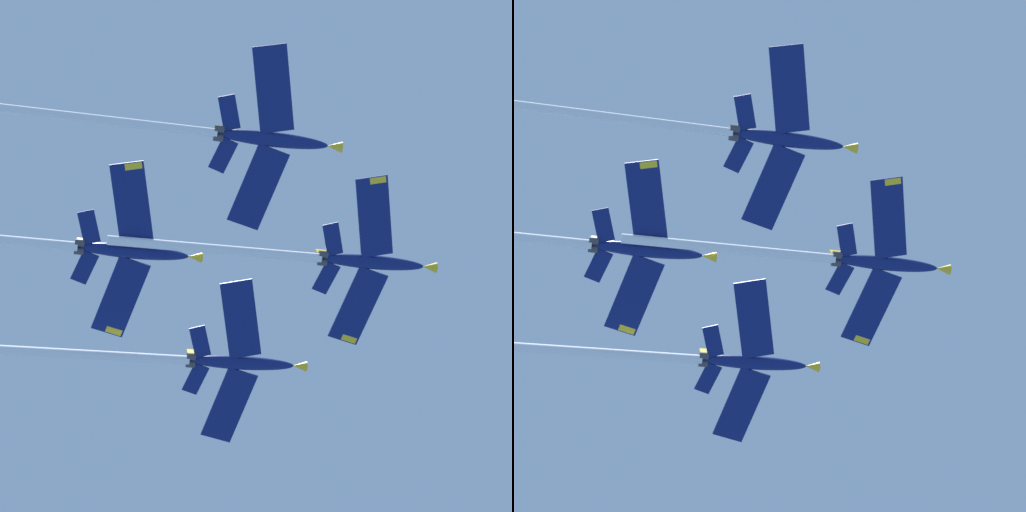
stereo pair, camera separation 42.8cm
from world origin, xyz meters
TOP-DOWN VIEW (x-y plane):
  - jet_lead at (-1.46, -5.86)m, footprint 26.15×29.74m
  - jet_left_wing at (-19.98, -8.31)m, footprint 27.35×30.76m
  - jet_right_wing at (0.18, -24.64)m, footprint 29.07×33.90m
  - jet_slot at (-19.10, -26.75)m, footprint 27.50×31.93m

SIDE VIEW (x-z plane):
  - jet_slot at x=-19.10m, z-range 106.46..114.63m
  - jet_right_wing at x=0.18m, z-range 107.94..115.86m
  - jet_left_wing at x=-19.98m, z-range 108.23..115.81m
  - jet_lead at x=-1.46m, z-range 110.66..118.21m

